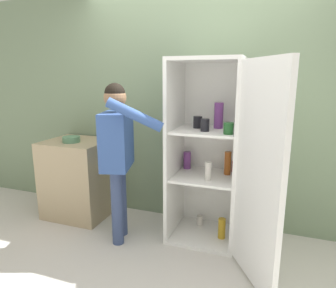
{
  "coord_description": "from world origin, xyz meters",
  "views": [
    {
      "loc": [
        0.82,
        -2.18,
        1.63
      ],
      "look_at": [
        -0.19,
        0.62,
        0.95
      ],
      "focal_mm": 32.0,
      "sensor_mm": 36.0,
      "label": 1
    }
  ],
  "objects": [
    {
      "name": "bowl",
      "position": [
        -1.32,
        0.54,
        0.93
      ],
      "size": [
        0.19,
        0.19,
        0.06
      ],
      "color": "#517F5B",
      "rests_on": "counter"
    },
    {
      "name": "ground_plane",
      "position": [
        0.0,
        0.0,
        0.0
      ],
      "size": [
        12.0,
        12.0,
        0.0
      ],
      "primitive_type": "plane",
      "color": "beige"
    },
    {
      "name": "refrigerator",
      "position": [
        0.33,
        0.54,
        0.89
      ],
      "size": [
        1.06,
        1.19,
        1.79
      ],
      "color": "white",
      "rests_on": "ground_plane"
    },
    {
      "name": "counter",
      "position": [
        -1.31,
        0.62,
        0.45
      ],
      "size": [
        0.71,
        0.62,
        0.9
      ],
      "color": "tan",
      "rests_on": "ground_plane"
    },
    {
      "name": "wall_back",
      "position": [
        0.0,
        0.98,
        1.27
      ],
      "size": [
        7.0,
        0.06,
        2.55
      ],
      "color": "gray",
      "rests_on": "ground_plane"
    },
    {
      "name": "person",
      "position": [
        -0.58,
        0.28,
        0.98
      ],
      "size": [
        0.71,
        0.57,
        1.57
      ],
      "color": "#384770",
      "rests_on": "ground_plane"
    }
  ]
}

